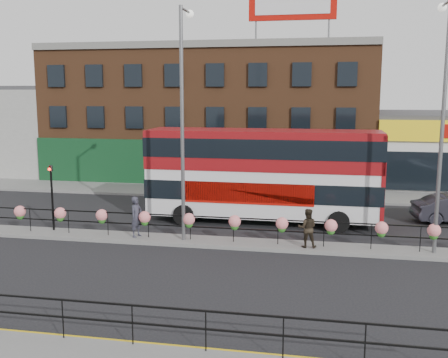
% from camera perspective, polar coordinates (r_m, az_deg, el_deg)
% --- Properties ---
extents(ground, '(120.00, 120.00, 0.00)m').
position_cam_1_polar(ground, '(24.00, -1.34, -7.06)').
color(ground, black).
rests_on(ground, ground).
extents(north_pavement, '(60.00, 4.00, 0.15)m').
position_cam_1_polar(north_pavement, '(35.49, 2.71, -1.53)').
color(north_pavement, slate).
rests_on(north_pavement, ground).
extents(median, '(60.00, 1.60, 0.15)m').
position_cam_1_polar(median, '(23.98, -1.34, -6.88)').
color(median, slate).
rests_on(median, ground).
extents(yellow_line_inner, '(60.00, 0.10, 0.01)m').
position_cam_1_polar(yellow_line_inner, '(15.28, -9.31, -17.13)').
color(yellow_line_inner, gold).
rests_on(yellow_line_inner, ground).
extents(yellow_line_outer, '(60.00, 0.10, 0.01)m').
position_cam_1_polar(yellow_line_outer, '(15.13, -9.55, -17.42)').
color(yellow_line_outer, gold).
rests_on(yellow_line_outer, ground).
extents(brick_building, '(25.00, 12.21, 10.30)m').
position_cam_1_polar(brick_building, '(43.41, -1.03, 7.20)').
color(brick_building, brown).
rests_on(brick_building, ground).
extents(median_railing, '(30.04, 0.56, 1.23)m').
position_cam_1_polar(median_railing, '(23.73, -1.35, -4.63)').
color(median_railing, black).
rests_on(median_railing, median).
extents(south_railing, '(20.04, 0.05, 1.12)m').
position_cam_1_polar(south_railing, '(15.32, -17.19, -13.44)').
color(south_railing, black).
rests_on(south_railing, south_pavement).
extents(double_decker_bus, '(12.09, 3.10, 4.89)m').
position_cam_1_polar(double_decker_bus, '(27.31, 4.34, 1.39)').
color(double_decker_bus, silver).
rests_on(double_decker_bus, ground).
extents(pedestrian_a, '(0.97, 0.88, 1.90)m').
position_cam_1_polar(pedestrian_a, '(24.70, -9.50, -4.08)').
color(pedestrian_a, '#2E2E3B').
rests_on(pedestrian_a, median).
extents(pedestrian_b, '(0.89, 0.73, 1.71)m').
position_cam_1_polar(pedestrian_b, '(23.03, 9.06, -5.29)').
color(pedestrian_b, black).
rests_on(pedestrian_b, median).
extents(lamp_column_west, '(0.37, 1.82, 10.36)m').
position_cam_1_polar(lamp_column_west, '(23.51, -4.43, 8.13)').
color(lamp_column_west, slate).
rests_on(lamp_column_west, median).
extents(lamp_column_east, '(0.37, 1.81, 10.34)m').
position_cam_1_polar(lamp_column_east, '(23.24, 22.68, 7.40)').
color(lamp_column_east, slate).
rests_on(lamp_column_east, median).
extents(traffic_light_median, '(0.15, 0.28, 3.65)m').
position_cam_1_polar(traffic_light_median, '(26.61, -18.28, -0.44)').
color(traffic_light_median, black).
rests_on(traffic_light_median, median).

